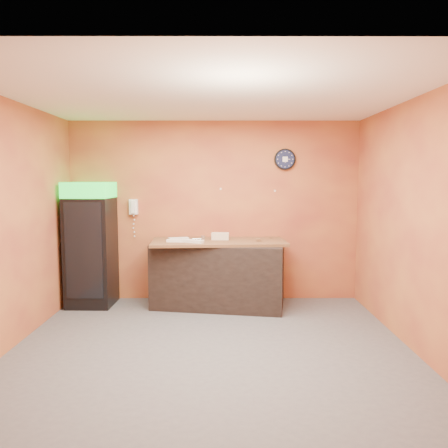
{
  "coord_description": "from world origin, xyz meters",
  "views": [
    {
      "loc": [
        0.14,
        -4.84,
        1.91
      ],
      "look_at": [
        0.15,
        0.6,
        1.34
      ],
      "focal_mm": 35.0,
      "sensor_mm": 36.0,
      "label": 1
    }
  ],
  "objects": [
    {
      "name": "floor",
      "position": [
        0.0,
        0.0,
        0.0
      ],
      "size": [
        4.5,
        4.5,
        0.0
      ],
      "primitive_type": "plane",
      "color": "#47474C",
      "rests_on": "ground"
    },
    {
      "name": "back_wall",
      "position": [
        0.0,
        2.0,
        1.4
      ],
      "size": [
        4.5,
        0.02,
        2.8
      ],
      "primitive_type": "cube",
      "color": "#C47837",
      "rests_on": "floor"
    },
    {
      "name": "left_wall",
      "position": [
        -2.25,
        0.0,
        1.4
      ],
      "size": [
        0.02,
        4.0,
        2.8
      ],
      "primitive_type": "cube",
      "color": "#C47837",
      "rests_on": "floor"
    },
    {
      "name": "right_wall",
      "position": [
        2.25,
        0.0,
        1.4
      ],
      "size": [
        0.02,
        4.0,
        2.8
      ],
      "primitive_type": "cube",
      "color": "#C47837",
      "rests_on": "floor"
    },
    {
      "name": "ceiling",
      "position": [
        0.0,
        0.0,
        2.8
      ],
      "size": [
        4.5,
        4.0,
        0.02
      ],
      "primitive_type": "cube",
      "color": "white",
      "rests_on": "back_wall"
    },
    {
      "name": "beverage_cooler",
      "position": [
        -1.85,
        1.61,
        0.91
      ],
      "size": [
        0.67,
        0.68,
        1.86
      ],
      "rotation": [
        0.0,
        0.0,
        -0.02
      ],
      "color": "black",
      "rests_on": "floor"
    },
    {
      "name": "prep_counter",
      "position": [
        0.07,
        1.57,
        0.48
      ],
      "size": [
        2.03,
        1.15,
        0.96
      ],
      "primitive_type": "cube",
      "rotation": [
        0.0,
        0.0,
        -0.17
      ],
      "color": "black",
      "rests_on": "floor"
    },
    {
      "name": "wall_clock",
      "position": [
        1.1,
        1.97,
        2.21
      ],
      "size": [
        0.33,
        0.06,
        0.33
      ],
      "color": "black",
      "rests_on": "back_wall"
    },
    {
      "name": "wall_phone",
      "position": [
        -1.26,
        1.95,
        1.47
      ],
      "size": [
        0.13,
        0.11,
        0.24
      ],
      "color": "white",
      "rests_on": "back_wall"
    },
    {
      "name": "butcher_paper",
      "position": [
        0.07,
        1.57,
        0.98
      ],
      "size": [
        2.01,
        1.0,
        0.04
      ],
      "primitive_type": "cube",
      "rotation": [
        0.0,
        0.0,
        0.06
      ],
      "color": "brown",
      "rests_on": "prep_counter"
    },
    {
      "name": "sub_roll_stack",
      "position": [
        0.09,
        1.62,
        1.05
      ],
      "size": [
        0.27,
        0.12,
        0.11
      ],
      "rotation": [
        0.0,
        0.0,
        -0.1
      ],
      "color": "beige",
      "rests_on": "butcher_paper"
    },
    {
      "name": "wrapped_sandwich_left",
      "position": [
        -0.55,
        1.41,
        1.02
      ],
      "size": [
        0.26,
        0.12,
        0.04
      ],
      "primitive_type": "cube",
      "rotation": [
        0.0,
        0.0,
        -0.07
      ],
      "color": "silver",
      "rests_on": "butcher_paper"
    },
    {
      "name": "wrapped_sandwich_mid",
      "position": [
        -0.28,
        1.34,
        1.02
      ],
      "size": [
        0.3,
        0.23,
        0.04
      ],
      "primitive_type": "cube",
      "rotation": [
        0.0,
        0.0,
        -0.47
      ],
      "color": "silver",
      "rests_on": "butcher_paper"
    },
    {
      "name": "wrapped_sandwich_right",
      "position": [
        -0.52,
        1.57,
        1.02
      ],
      "size": [
        0.31,
        0.2,
        0.04
      ],
      "primitive_type": "cube",
      "rotation": [
        0.0,
        0.0,
        0.31
      ],
      "color": "silver",
      "rests_on": "butcher_paper"
    },
    {
      "name": "kitchen_tool",
      "position": [
        -0.16,
        1.66,
        1.03
      ],
      "size": [
        0.06,
        0.06,
        0.06
      ],
      "primitive_type": "cylinder",
      "color": "silver",
      "rests_on": "butcher_paper"
    }
  ]
}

